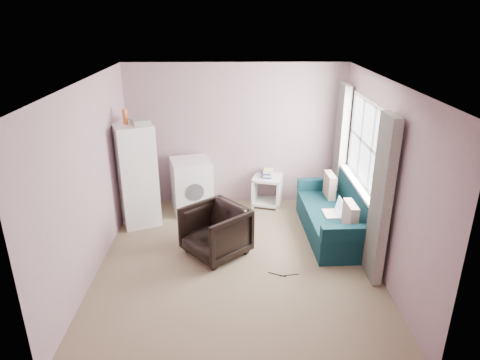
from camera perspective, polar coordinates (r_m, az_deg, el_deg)
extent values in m
cube|color=#867258|center=(6.14, -0.38, -10.90)|extent=(3.80, 4.20, 0.02)
cube|color=silver|center=(5.23, -0.45, 13.05)|extent=(3.80, 4.20, 0.02)
cube|color=gray|center=(7.56, -0.57, 6.00)|extent=(3.80, 0.02, 2.50)
cube|color=gray|center=(3.68, -0.09, -12.08)|extent=(3.80, 0.02, 2.50)
cube|color=gray|center=(5.86, -19.42, -0.02)|extent=(0.02, 4.20, 2.50)
cube|color=gray|center=(5.89, 18.50, 0.21)|extent=(0.02, 4.20, 2.50)
cube|color=white|center=(6.43, 16.63, 4.57)|extent=(0.01, 1.60, 1.20)
imported|color=black|center=(6.13, -3.29, -6.55)|extent=(1.06, 1.07, 0.80)
cube|color=silver|center=(7.05, -13.64, 0.64)|extent=(0.76, 0.76, 1.67)
cube|color=#4D4F55|center=(7.18, -11.23, -0.60)|extent=(0.23, 0.49, 0.02)
cube|color=#4D4F55|center=(7.21, -11.90, 3.50)|extent=(0.03, 0.03, 0.48)
cube|color=silver|center=(6.97, -11.47, 3.48)|extent=(0.17, 0.37, 0.57)
cylinder|color=#D05C29|center=(6.80, -15.07, 8.17)|extent=(0.10, 0.10, 0.23)
cube|color=#9D9C94|center=(6.72, -13.16, 7.55)|extent=(0.35, 0.36, 0.09)
cube|color=silver|center=(7.48, -6.47, -0.71)|extent=(0.80, 0.80, 0.92)
cube|color=#4D4F55|center=(7.31, -6.58, 2.32)|extent=(0.74, 0.72, 0.05)
cylinder|color=#4D4F55|center=(7.18, -6.02, -1.64)|extent=(0.30, 0.10, 0.30)
cube|color=white|center=(7.62, 3.71, 0.29)|extent=(0.60, 0.60, 0.04)
cube|color=white|center=(7.80, 3.63, -2.82)|extent=(0.60, 0.60, 0.04)
cube|color=white|center=(7.75, 2.03, -1.26)|extent=(0.17, 0.49, 0.55)
cube|color=white|center=(7.68, 5.31, -1.56)|extent=(0.17, 0.49, 0.55)
cube|color=#244099|center=(7.61, 3.71, 0.56)|extent=(0.22, 0.27, 0.03)
cube|color=beige|center=(7.59, 3.82, 0.78)|extent=(0.20, 0.26, 0.03)
cube|color=#244099|center=(7.59, 3.65, 1.04)|extent=(0.23, 0.28, 0.03)
cube|color=beige|center=(7.57, 3.79, 1.23)|extent=(0.20, 0.26, 0.03)
cube|color=#0D323C|center=(6.88, 12.38, -5.61)|extent=(0.92, 1.83, 0.40)
cube|color=#0D323C|center=(6.80, 15.39, -2.32)|extent=(0.25, 1.81, 0.44)
cube|color=#0D323C|center=(6.00, 14.71, -6.83)|extent=(0.85, 0.17, 0.20)
cube|color=#0D323C|center=(7.52, 10.90, -0.55)|extent=(0.85, 0.17, 0.20)
cube|color=tan|center=(6.22, 14.47, -4.74)|extent=(0.13, 0.40, 0.40)
cube|color=tan|center=(7.23, 11.86, -0.68)|extent=(0.13, 0.40, 0.40)
cube|color=white|center=(6.68, 12.08, -4.42)|extent=(0.24, 0.34, 0.02)
cube|color=silver|center=(6.66, 13.20, -3.50)|extent=(0.07, 0.33, 0.22)
cube|color=white|center=(6.62, 15.50, -0.63)|extent=(0.14, 1.70, 0.04)
cube|color=white|center=(6.62, 15.94, -0.39)|extent=(0.02, 1.68, 0.05)
cube|color=white|center=(6.43, 16.48, 4.57)|extent=(0.02, 1.68, 0.05)
cube|color=white|center=(6.29, 17.06, 9.80)|extent=(0.02, 1.68, 0.05)
cube|color=white|center=(5.71, 18.73, 2.18)|extent=(0.02, 0.05, 1.20)
cube|color=white|center=(6.19, 17.17, 3.84)|extent=(0.02, 0.05, 1.20)
cube|color=white|center=(6.67, 15.84, 5.26)|extent=(0.02, 0.05, 1.20)
cube|color=white|center=(7.17, 14.68, 6.48)|extent=(0.02, 0.05, 1.20)
cube|color=beige|center=(5.58, 18.27, -2.66)|extent=(0.12, 0.46, 2.18)
cube|color=beige|center=(7.51, 13.19, 4.12)|extent=(0.12, 0.46, 2.18)
cylinder|color=black|center=(5.88, 6.59, -12.48)|extent=(0.26, 0.05, 0.01)
cylinder|color=black|center=(5.88, 4.99, -12.44)|extent=(0.25, 0.12, 0.01)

